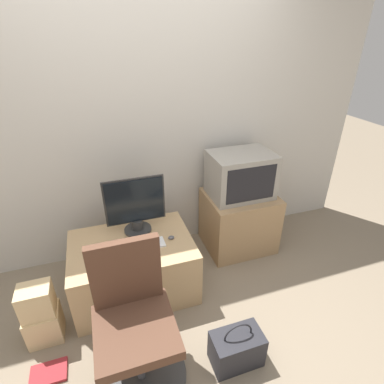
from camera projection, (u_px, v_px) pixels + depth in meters
ground_plane at (190, 354)px, 2.07m from camera, size 12.00×12.00×0.00m
wall_back at (141, 119)px, 2.55m from camera, size 4.40×0.05×2.60m
desk at (134, 267)px, 2.48m from camera, size 0.96×0.68×0.49m
side_stand at (239, 221)px, 2.99m from camera, size 0.65×0.55×0.58m
main_monitor at (135, 206)px, 2.40m from camera, size 0.48×0.23×0.48m
keyboard at (147, 245)px, 2.34m from camera, size 0.28×0.13×0.01m
mouse at (171, 237)px, 2.41m from camera, size 0.05×0.04×0.02m
crt_tv at (241, 175)px, 2.76m from camera, size 0.57×0.42×0.42m
office_chair at (135, 330)px, 1.78m from camera, size 0.57×0.57×0.95m
cardboard_box_lower at (45, 325)px, 2.13m from camera, size 0.23×0.20×0.25m
cardboard_box_upper at (36, 301)px, 2.02m from camera, size 0.21×0.17×0.23m
handbag at (237, 348)px, 1.97m from camera, size 0.34×0.20×0.36m
book at (49, 373)px, 1.94m from camera, size 0.23×0.16×0.02m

